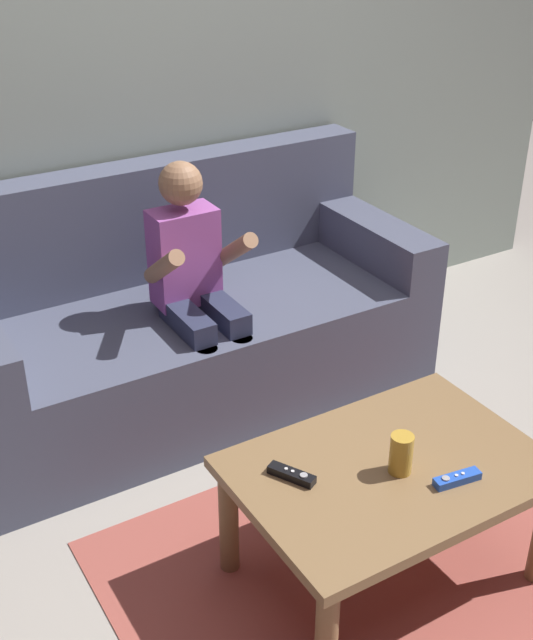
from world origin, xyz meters
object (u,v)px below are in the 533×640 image
object	(u,v)px
soda_can	(400,453)
person_seated_on_couch	(196,284)
game_remote_blue_near_edge	(457,479)
coffee_table	(389,483)
game_remote_black_center	(292,475)
couch	(188,324)

from	to	relation	value
soda_can	person_seated_on_couch	bearing A→B (deg)	95.41
person_seated_on_couch	game_remote_blue_near_edge	xyz separation A→B (m)	(0.21, -1.18, -0.15)
coffee_table	game_remote_black_center	world-z (taller)	game_remote_black_center
couch	coffee_table	distance (m)	1.22
coffee_table	game_remote_blue_near_edge	xyz separation A→B (m)	(0.11, -0.15, 0.08)
game_remote_blue_near_edge	person_seated_on_couch	bearing A→B (deg)	99.87
coffee_table	person_seated_on_couch	bearing A→B (deg)	95.31
soda_can	game_remote_black_center	bearing A→B (deg)	155.55
game_remote_blue_near_edge	soda_can	size ratio (longest dim) A/B	1.18
couch	coffee_table	bearing A→B (deg)	-87.43
couch	soda_can	distance (m)	1.26
couch	person_seated_on_couch	bearing A→B (deg)	-102.46
coffee_table	soda_can	distance (m)	0.13
coffee_table	couch	bearing A→B (deg)	92.57
person_seated_on_couch	coffee_table	size ratio (longest dim) A/B	1.15
couch	game_remote_black_center	distance (m)	1.15
person_seated_on_couch	game_remote_blue_near_edge	distance (m)	1.21
coffee_table	game_remote_black_center	bearing A→B (deg)	160.56
game_remote_black_center	soda_can	size ratio (longest dim) A/B	1.15
couch	person_seated_on_couch	xyz separation A→B (m)	(-0.04, -0.19, 0.27)
couch	game_remote_blue_near_edge	size ratio (longest dim) A/B	12.97
person_seated_on_couch	soda_can	bearing A→B (deg)	-84.59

